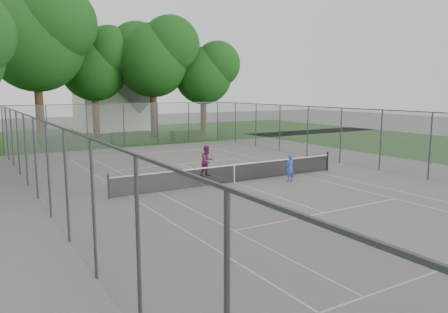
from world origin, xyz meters
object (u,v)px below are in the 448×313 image
house (114,95)px  woman_player (207,161)px  girl_player (290,168)px  tennis_net (234,173)px

house → woman_player: 29.37m
house → girl_player: house is taller
tennis_net → girl_player: 2.86m
tennis_net → woman_player: (-0.35, 2.18, 0.32)m
tennis_net → woman_player: 2.23m
woman_player → tennis_net: bearing=-96.8°
house → tennis_net: bearing=-96.6°
tennis_net → woman_player: woman_player is taller
girl_player → woman_player: bearing=-54.0°
tennis_net → girl_player: girl_player is taller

